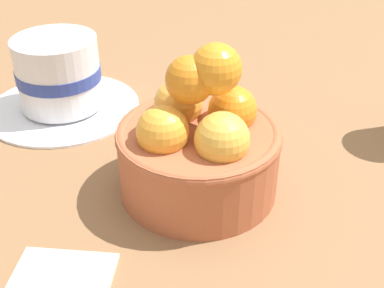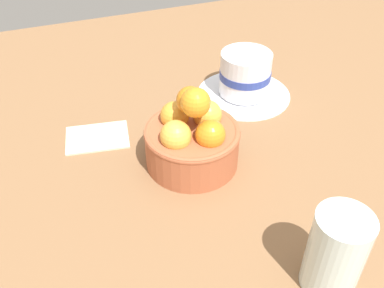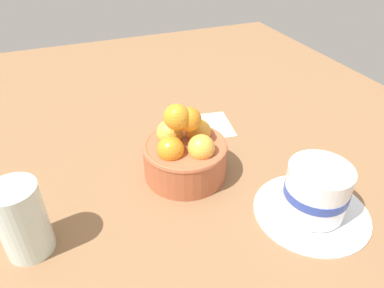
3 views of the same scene
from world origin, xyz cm
name	(u,v)px [view 1 (image 1 of 3)]	position (x,y,z in cm)	size (l,w,h in cm)	color
ground_plane	(198,207)	(0.00, 0.00, -2.25)	(146.18, 114.77, 4.49)	brown
terracotta_bowl	(199,144)	(-0.01, 0.02, 4.48)	(13.54, 13.54, 13.17)	#AD5938
coffee_cup	(60,79)	(-15.08, -13.82, 3.58)	(16.53, 16.53, 8.15)	white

